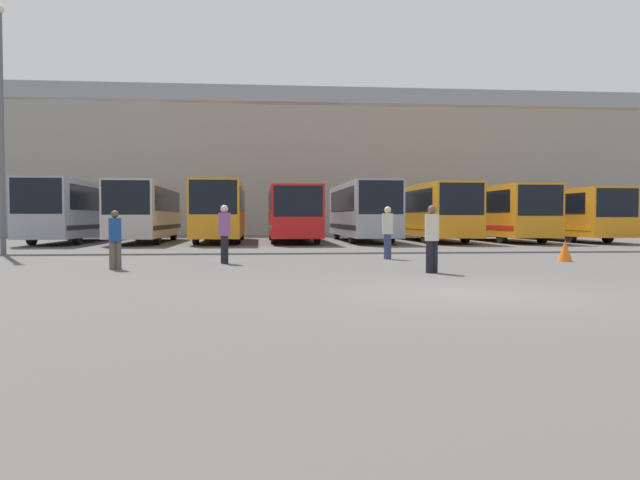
{
  "coord_description": "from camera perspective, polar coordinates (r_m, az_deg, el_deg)",
  "views": [
    {
      "loc": [
        -3.92,
        -11.12,
        1.41
      ],
      "look_at": [
        -0.98,
        19.03,
        0.3
      ],
      "focal_mm": 35.0,
      "sensor_mm": 36.0,
      "label": 1
    }
  ],
  "objects": [
    {
      "name": "lamp_post",
      "position": [
        26.4,
        -27.14,
        9.7
      ],
      "size": [
        0.36,
        0.36,
        9.28
      ],
      "color": "#595B60",
      "rests_on": "ground"
    },
    {
      "name": "bus_slot_3",
      "position": [
        35.68,
        -2.55,
        2.65
      ],
      "size": [
        2.63,
        10.98,
        3.04
      ],
      "color": "red",
      "rests_on": "ground"
    },
    {
      "name": "bus_slot_6",
      "position": [
        37.87,
        16.32,
        2.62
      ],
      "size": [
        2.61,
        10.02,
        3.15
      ],
      "color": "orange",
      "rests_on": "ground"
    },
    {
      "name": "bus_slot_0",
      "position": [
        37.43,
        -21.64,
        2.74
      ],
      "size": [
        2.58,
        11.66,
        3.35
      ],
      "color": "#999EA5",
      "rests_on": "ground"
    },
    {
      "name": "ground_plane",
      "position": [
        11.87,
        13.79,
        -4.78
      ],
      "size": [
        200.0,
        200.0,
        0.0
      ],
      "primitive_type": "plane",
      "color": "#514F4C"
    },
    {
      "name": "traffic_cone",
      "position": [
        21.31,
        21.5,
        -0.91
      ],
      "size": [
        0.46,
        0.46,
        0.69
      ],
      "color": "orange",
      "rests_on": "ground"
    },
    {
      "name": "bus_slot_5",
      "position": [
        37.63,
        9.91,
        2.75
      ],
      "size": [
        2.52,
        12.25,
        3.23
      ],
      "color": "orange",
      "rests_on": "ground"
    },
    {
      "name": "pedestrian_mid_right",
      "position": [
        21.05,
        6.21,
        0.8
      ],
      "size": [
        0.37,
        0.37,
        1.77
      ],
      "rotation": [
        0.0,
        0.0,
        1.69
      ],
      "color": "navy",
      "rests_on": "ground"
    },
    {
      "name": "bus_slot_4",
      "position": [
        36.52,
        3.82,
        2.88
      ],
      "size": [
        2.45,
        11.77,
        3.32
      ],
      "color": "#999EA5",
      "rests_on": "ground"
    },
    {
      "name": "pedestrian_near_center",
      "position": [
        17.65,
        -18.23,
        0.16
      ],
      "size": [
        0.33,
        0.33,
        1.59
      ],
      "rotation": [
        0.0,
        0.0,
        3.6
      ],
      "color": "brown",
      "rests_on": "ground"
    },
    {
      "name": "bus_slot_7",
      "position": [
        40.53,
        21.1,
        2.41
      ],
      "size": [
        2.5,
        12.17,
        2.99
      ],
      "color": "orange",
      "rests_on": "ground"
    },
    {
      "name": "bus_slot_1",
      "position": [
        36.14,
        -15.58,
        2.76
      ],
      "size": [
        2.46,
        10.9,
        3.26
      ],
      "color": "beige",
      "rests_on": "ground"
    },
    {
      "name": "bus_slot_2",
      "position": [
        35.96,
        -9.08,
        2.85
      ],
      "size": [
        2.51,
        11.5,
        3.3
      ],
      "color": "orange",
      "rests_on": "ground"
    },
    {
      "name": "pedestrian_near_right",
      "position": [
        15.99,
        10.2,
        0.27
      ],
      "size": [
        0.36,
        0.36,
        1.71
      ],
      "rotation": [
        0.0,
        0.0,
        3.65
      ],
      "color": "black",
      "rests_on": "ground"
    },
    {
      "name": "overhead_gantry",
      "position": [
        28.59,
        2.44,
        11.73
      ],
      "size": [
        38.62,
        0.8,
        7.18
      ],
      "color": "gray",
      "rests_on": "ground"
    },
    {
      "name": "building_backdrop",
      "position": [
        55.46,
        -1.51,
        6.7
      ],
      "size": [
        57.82,
        12.0,
        11.73
      ],
      "color": "gray",
      "rests_on": "ground"
    },
    {
      "name": "pedestrian_far_center",
      "position": [
        19.11,
        -8.73,
        0.68
      ],
      "size": [
        0.37,
        0.37,
        1.78
      ],
      "rotation": [
        0.0,
        0.0,
        1.86
      ],
      "color": "black",
      "rests_on": "ground"
    }
  ]
}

